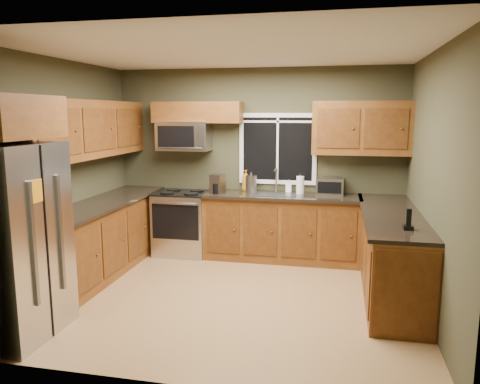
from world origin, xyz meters
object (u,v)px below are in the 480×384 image
at_px(kettle, 251,183).
at_px(range, 183,222).
at_px(paper_towel_roll, 300,185).
at_px(cordless_phone, 408,223).
at_px(coffee_maker, 217,184).
at_px(refrigerator, 12,242).
at_px(soap_bottle_b, 289,186).
at_px(toaster_oven, 330,186).
at_px(microwave, 184,136).
at_px(soap_bottle_a, 246,180).

bearing_deg(kettle, range, -172.51).
relative_size(paper_towel_roll, cordless_phone, 1.32).
height_order(range, coffee_maker, coffee_maker).
height_order(refrigerator, coffee_maker, refrigerator).
bearing_deg(paper_towel_roll, soap_bottle_b, 144.21).
xyz_separation_m(kettle, paper_towel_roll, (0.70, -0.02, -0.01)).
height_order(toaster_oven, kettle, kettle).
bearing_deg(refrigerator, paper_towel_roll, 50.30).
distance_m(refrigerator, microwave, 3.10).
relative_size(microwave, toaster_oven, 2.02).
xyz_separation_m(microwave, kettle, (1.00, -0.00, -0.65)).
bearing_deg(kettle, soap_bottle_b, 10.57).
bearing_deg(toaster_oven, cordless_phone, -66.76).
distance_m(toaster_oven, kettle, 1.11).
bearing_deg(paper_towel_roll, toaster_oven, 5.52).
bearing_deg(range, cordless_phone, -30.50).
height_order(kettle, soap_bottle_b, kettle).
distance_m(microwave, soap_bottle_a, 1.11).
height_order(refrigerator, microwave, microwave).
bearing_deg(refrigerator, soap_bottle_a, 62.09).
height_order(coffee_maker, kettle, kettle).
bearing_deg(cordless_phone, refrigerator, -163.58).
height_order(range, cordless_phone, cordless_phone).
distance_m(refrigerator, paper_towel_roll, 3.74).
relative_size(refrigerator, microwave, 2.37).
distance_m(microwave, kettle, 1.19).
bearing_deg(soap_bottle_a, cordless_phone, -44.08).
height_order(range, paper_towel_roll, paper_towel_roll).
relative_size(range, soap_bottle_a, 3.10).
xyz_separation_m(toaster_oven, soap_bottle_b, (-0.58, 0.08, -0.03)).
distance_m(toaster_oven, coffee_maker, 1.57).
xyz_separation_m(refrigerator, soap_bottle_b, (2.22, 3.00, 0.13)).
distance_m(refrigerator, cordless_phone, 3.75).
bearing_deg(paper_towel_roll, refrigerator, -129.70).
distance_m(coffee_maker, cordless_phone, 2.88).
bearing_deg(microwave, cordless_phone, -32.45).
xyz_separation_m(refrigerator, coffee_maker, (1.24, 2.71, 0.17)).
bearing_deg(refrigerator, microwave, 76.66).
distance_m(range, toaster_oven, 2.19).
height_order(toaster_oven, cordless_phone, toaster_oven).
xyz_separation_m(toaster_oven, soap_bottle_a, (-1.21, 0.08, 0.03)).
bearing_deg(cordless_phone, soap_bottle_b, 125.30).
xyz_separation_m(microwave, coffee_maker, (0.55, -0.20, -0.66)).
xyz_separation_m(soap_bottle_a, cordless_phone, (2.00, -1.94, -0.09)).
relative_size(refrigerator, paper_towel_roll, 6.57).
bearing_deg(paper_towel_roll, range, -176.37).
bearing_deg(cordless_phone, range, 149.50).
relative_size(microwave, soap_bottle_a, 2.51).
xyz_separation_m(range, microwave, (-0.00, 0.14, 1.26)).
height_order(refrigerator, kettle, refrigerator).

